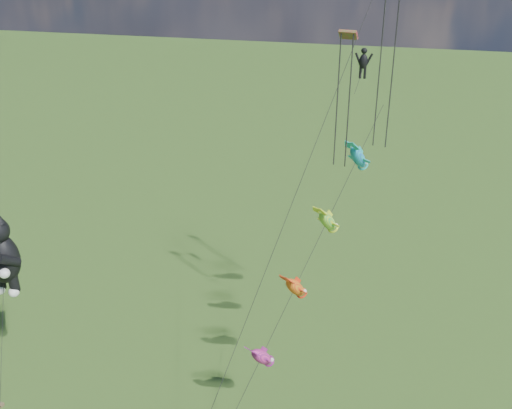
# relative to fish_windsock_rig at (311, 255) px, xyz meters

# --- Properties ---
(ground) EXTENTS (300.00, 300.00, 0.00)m
(ground) POSITION_rel_fish_windsock_rig_xyz_m (-13.46, -4.03, -9.67)
(ground) COLOR #1F4411
(fish_windsock_rig) EXTENTS (6.87, 14.51, 17.27)m
(fish_windsock_rig) POSITION_rel_fish_windsock_rig_xyz_m (0.00, 0.00, 0.00)
(fish_windsock_rig) COLOR brown
(fish_windsock_rig) RESTS_ON ground
(parafoil_rig) EXTENTS (8.43, 15.91, 26.97)m
(parafoil_rig) POSITION_rel_fish_windsock_rig_xyz_m (1.71, 3.29, 10.18)
(parafoil_rig) COLOR brown
(parafoil_rig) RESTS_ON ground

